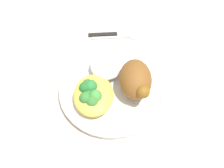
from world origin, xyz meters
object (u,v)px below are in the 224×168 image
Objects in this scene: mac_cheese_with_broccoli at (92,94)px; plate at (112,89)px; roasted_chicken at (136,80)px; rice_pile at (107,65)px; knife at (117,34)px; fork at (120,37)px.

plate is at bearing 124.49° from mac_cheese_with_broccoli.
roasted_chicken reaches higher than rice_pile.
plate is 1.31× the size of knife.
roasted_chicken is at bearing 46.08° from rice_pile.
rice_pile reaches higher than plate.
fork is at bearing -173.64° from roasted_chicken.
mac_cheese_with_broccoli is at bearing -19.98° from fork.
roasted_chicken is 0.21m from knife.
roasted_chicken is 0.19m from fork.
plate is at bearing -6.20° from knife.
mac_cheese_with_broccoli is 0.57× the size of knife.
knife is (-0.20, -0.03, -0.05)m from roasted_chicken.
mac_cheese_with_broccoli is 0.23m from knife.
plate is at bearing 11.66° from rice_pile.
fork is (-0.21, 0.08, -0.04)m from mac_cheese_with_broccoli.
fork is at bearing 41.82° from knife.
rice_pile is (-0.06, -0.06, -0.02)m from roasted_chicken.
roasted_chicken is at bearing 79.93° from plate.
plate is at bearing -100.07° from roasted_chicken.
rice_pile is at bearing 157.17° from mac_cheese_with_broccoli.
rice_pile is at bearing -133.92° from roasted_chicken.
fork is (-0.19, -0.02, -0.05)m from roasted_chicken.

